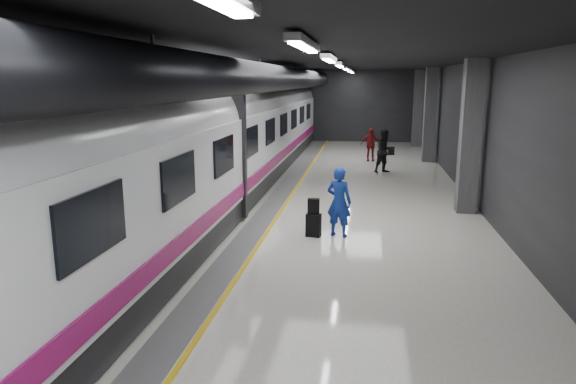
{
  "coord_description": "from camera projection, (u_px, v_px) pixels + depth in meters",
  "views": [
    {
      "loc": [
        1.51,
        -13.66,
        3.88
      ],
      "look_at": [
        -0.23,
        -2.15,
        1.35
      ],
      "focal_mm": 32.0,
      "sensor_mm": 36.0,
      "label": 1
    }
  ],
  "objects": [
    {
      "name": "train",
      "position": [
        192.0,
        147.0,
        14.28
      ],
      "size": [
        3.05,
        38.0,
        4.05
      ],
      "color": "black",
      "rests_on": "ground"
    },
    {
      "name": "ground",
      "position": [
        308.0,
        223.0,
        14.24
      ],
      "size": [
        40.0,
        40.0,
        0.0
      ],
      "primitive_type": "plane",
      "color": "white",
      "rests_on": "ground"
    },
    {
      "name": "traveler_main",
      "position": [
        339.0,
        202.0,
        12.91
      ],
      "size": [
        0.75,
        0.61,
        1.78
      ],
      "primitive_type": "imported",
      "rotation": [
        0.0,
        0.0,
        2.82
      ],
      "color": "#1835B8",
      "rests_on": "ground"
    },
    {
      "name": "traveler_far_b",
      "position": [
        370.0,
        145.0,
        25.12
      ],
      "size": [
        0.97,
        0.45,
        1.62
      ],
      "primitive_type": "imported",
      "rotation": [
        0.0,
        0.0,
        0.06
      ],
      "color": "maroon",
      "rests_on": "ground"
    },
    {
      "name": "suitcase_far",
      "position": [
        391.0,
        151.0,
        27.28
      ],
      "size": [
        0.34,
        0.28,
        0.44
      ],
      "primitive_type": "cube",
      "rotation": [
        0.0,
        0.0,
        0.36
      ],
      "color": "black",
      "rests_on": "ground"
    },
    {
      "name": "shoulder_bag",
      "position": [
        314.0,
        206.0,
        12.91
      ],
      "size": [
        0.3,
        0.16,
        0.39
      ],
      "primitive_type": "cube",
      "rotation": [
        0.0,
        0.0,
        0.01
      ],
      "color": "black",
      "rests_on": "suitcase_main"
    },
    {
      "name": "suitcase_main",
      "position": [
        314.0,
        225.0,
        12.99
      ],
      "size": [
        0.4,
        0.29,
        0.59
      ],
      "primitive_type": "cube",
      "rotation": [
        0.0,
        0.0,
        -0.18
      ],
      "color": "black",
      "rests_on": "ground"
    },
    {
      "name": "traveler_far_a",
      "position": [
        385.0,
        151.0,
        21.9
      ],
      "size": [
        1.14,
        1.07,
        1.85
      ],
      "primitive_type": "imported",
      "rotation": [
        0.0,
        0.0,
        0.57
      ],
      "color": "black",
      "rests_on": "ground"
    },
    {
      "name": "platform_hall",
      "position": [
        302.0,
        93.0,
        14.45
      ],
      "size": [
        10.02,
        40.02,
        4.51
      ],
      "color": "black",
      "rests_on": "ground"
    }
  ]
}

